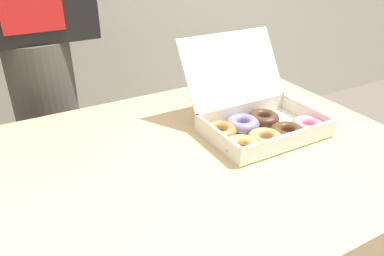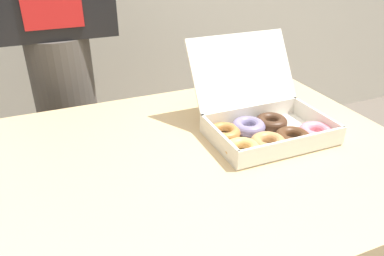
{
  "view_description": "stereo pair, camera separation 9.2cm",
  "coord_description": "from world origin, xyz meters",
  "views": [
    {
      "loc": [
        -0.38,
        -0.72,
        1.21
      ],
      "look_at": [
        0.02,
        -0.0,
        0.78
      ],
      "focal_mm": 35.0,
      "sensor_mm": 36.0,
      "label": 1
    },
    {
      "loc": [
        -0.3,
        -0.76,
        1.21
      ],
      "look_at": [
        0.02,
        -0.0,
        0.78
      ],
      "focal_mm": 35.0,
      "sensor_mm": 36.0,
      "label": 2
    }
  ],
  "objects": [
    {
      "name": "person_customer",
      "position": [
        -0.23,
        0.68,
        0.92
      ],
      "size": [
        0.42,
        0.23,
        1.68
      ],
      "color": "#4C4742",
      "rests_on": "ground_plane"
    },
    {
      "name": "donut_box",
      "position": [
        0.24,
        0.01,
        0.74
      ],
      "size": [
        0.36,
        0.35,
        0.24
      ],
      "color": "silver",
      "rests_on": "table"
    },
    {
      "name": "table",
      "position": [
        0.0,
        0.0,
        0.35
      ],
      "size": [
        1.2,
        0.85,
        0.71
      ],
      "color": "tan",
      "rests_on": "ground_plane"
    }
  ]
}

